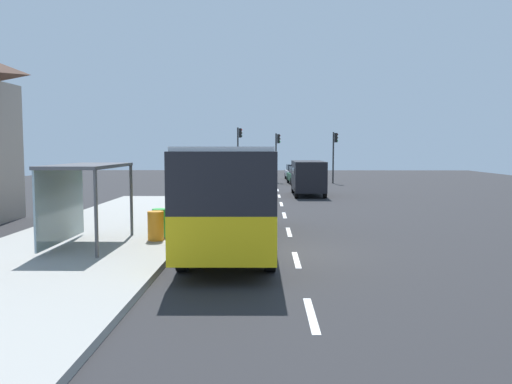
# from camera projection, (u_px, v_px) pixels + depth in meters

# --- Properties ---
(ground_plane) EXTENTS (56.00, 92.00, 0.04)m
(ground_plane) POSITION_uv_depth(u_px,v_px,m) (277.00, 205.00, 30.06)
(ground_plane) COLOR #262628
(sidewalk_platform) EXTENTS (6.20, 30.00, 0.18)m
(sidewalk_platform) POSITION_uv_depth(u_px,v_px,m) (97.00, 238.00, 18.21)
(sidewalk_platform) COLOR #999993
(sidewalk_platform) RESTS_ON ground
(lane_stripe_seg_0) EXTENTS (0.16, 2.20, 0.01)m
(lane_stripe_seg_0) POSITION_uv_depth(u_px,v_px,m) (311.00, 315.00, 10.12)
(lane_stripe_seg_0) COLOR silver
(lane_stripe_seg_0) RESTS_ON ground
(lane_stripe_seg_1) EXTENTS (0.16, 2.20, 0.01)m
(lane_stripe_seg_1) POSITION_uv_depth(u_px,v_px,m) (296.00, 260.00, 15.10)
(lane_stripe_seg_1) COLOR silver
(lane_stripe_seg_1) RESTS_ON ground
(lane_stripe_seg_2) EXTENTS (0.16, 2.20, 0.01)m
(lane_stripe_seg_2) POSITION_uv_depth(u_px,v_px,m) (289.00, 232.00, 20.09)
(lane_stripe_seg_2) COLOR silver
(lane_stripe_seg_2) RESTS_ON ground
(lane_stripe_seg_3) EXTENTS (0.16, 2.20, 0.01)m
(lane_stripe_seg_3) POSITION_uv_depth(u_px,v_px,m) (284.00, 215.00, 25.07)
(lane_stripe_seg_3) COLOR silver
(lane_stripe_seg_3) RESTS_ON ground
(lane_stripe_seg_4) EXTENTS (0.16, 2.20, 0.01)m
(lane_stripe_seg_4) POSITION_uv_depth(u_px,v_px,m) (281.00, 204.00, 30.05)
(lane_stripe_seg_4) COLOR silver
(lane_stripe_seg_4) RESTS_ON ground
(lane_stripe_seg_5) EXTENTS (0.16, 2.20, 0.01)m
(lane_stripe_seg_5) POSITION_uv_depth(u_px,v_px,m) (279.00, 196.00, 35.03)
(lane_stripe_seg_5) COLOR silver
(lane_stripe_seg_5) RESTS_ON ground
(lane_stripe_seg_6) EXTENTS (0.16, 2.20, 0.01)m
(lane_stripe_seg_6) POSITION_uv_depth(u_px,v_px,m) (278.00, 190.00, 40.01)
(lane_stripe_seg_6) COLOR silver
(lane_stripe_seg_6) RESTS_ON ground
(lane_stripe_seg_7) EXTENTS (0.16, 2.20, 0.01)m
(lane_stripe_seg_7) POSITION_uv_depth(u_px,v_px,m) (276.00, 185.00, 44.99)
(lane_stripe_seg_7) COLOR silver
(lane_stripe_seg_7) RESTS_ON ground
(bus) EXTENTS (2.68, 11.05, 3.21)m
(bus) POSITION_uv_depth(u_px,v_px,m) (232.00, 189.00, 17.30)
(bus) COLOR yellow
(bus) RESTS_ON ground
(white_van) EXTENTS (2.05, 5.21, 2.30)m
(white_van) POSITION_uv_depth(u_px,v_px,m) (308.00, 175.00, 35.54)
(white_van) COLOR black
(white_van) RESTS_ON ground
(sedan_near) EXTENTS (2.00, 4.48, 1.52)m
(sedan_near) POSITION_uv_depth(u_px,v_px,m) (295.00, 172.00, 53.21)
(sedan_near) COLOR #B7B7BC
(sedan_near) RESTS_ON ground
(sedan_far) EXTENTS (2.06, 4.50, 1.52)m
(sedan_far) POSITION_uv_depth(u_px,v_px,m) (299.00, 175.00, 46.85)
(sedan_far) COLOR #195933
(sedan_far) RESTS_ON ground
(recycling_bin_orange) EXTENTS (0.52, 0.52, 0.95)m
(recycling_bin_orange) POSITION_uv_depth(u_px,v_px,m) (156.00, 226.00, 17.26)
(recycling_bin_orange) COLOR orange
(recycling_bin_orange) RESTS_ON sidewalk_platform
(recycling_bin_green) EXTENTS (0.52, 0.52, 0.95)m
(recycling_bin_green) POSITION_uv_depth(u_px,v_px,m) (160.00, 223.00, 17.95)
(recycling_bin_green) COLOR green
(recycling_bin_green) RESTS_ON sidewalk_platform
(traffic_light_near_side) EXTENTS (0.49, 0.28, 4.59)m
(traffic_light_near_side) POSITION_uv_depth(u_px,v_px,m) (334.00, 149.00, 47.53)
(traffic_light_near_side) COLOR #2D2D2D
(traffic_light_near_side) RESTS_ON ground
(traffic_light_far_side) EXTENTS (0.49, 0.28, 5.04)m
(traffic_light_far_side) POSITION_uv_depth(u_px,v_px,m) (239.00, 146.00, 48.47)
(traffic_light_far_side) COLOR #2D2D2D
(traffic_light_far_side) RESTS_ON ground
(traffic_light_median) EXTENTS (0.49, 0.28, 4.52)m
(traffic_light_median) POSITION_uv_depth(u_px,v_px,m) (277.00, 150.00, 49.23)
(traffic_light_median) COLOR #2D2D2D
(traffic_light_median) RESTS_ON ground
(bus_shelter) EXTENTS (1.80, 4.00, 2.50)m
(bus_shelter) POSITION_uv_depth(u_px,v_px,m) (78.00, 183.00, 16.33)
(bus_shelter) COLOR #4C4C51
(bus_shelter) RESTS_ON sidewalk_platform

